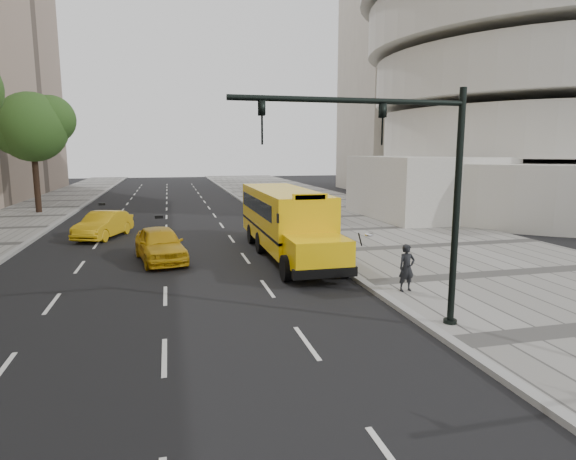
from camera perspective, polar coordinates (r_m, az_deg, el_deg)
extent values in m
plane|color=black|center=(21.66, -11.63, -3.65)|extent=(140.00, 140.00, 0.00)
cube|color=gray|center=(25.10, 16.89, -1.90)|extent=(12.00, 140.00, 0.15)
cube|color=gray|center=(22.65, 3.71, -2.71)|extent=(0.30, 140.00, 0.15)
cylinder|color=silver|center=(46.74, 27.35, 4.89)|extent=(32.00, 32.00, 4.00)
cylinder|color=silver|center=(46.68, 27.73, 9.91)|extent=(26.00, 26.00, 3.60)
cylinder|color=silver|center=(46.98, 28.13, 15.02)|extent=(27.60, 27.60, 3.60)
cylinder|color=silver|center=(47.65, 28.54, 20.03)|extent=(29.20, 29.20, 3.60)
cube|color=beige|center=(63.43, 14.28, 20.65)|extent=(14.00, 12.00, 35.00)
cube|color=silver|center=(35.90, 15.80, 4.86)|extent=(8.00, 10.00, 4.40)
cylinder|color=black|center=(41.37, -27.69, 5.69)|extent=(0.44, 0.44, 5.83)
sphere|color=#244617|center=(41.37, -28.08, 10.72)|extent=(5.15, 5.15, 5.15)
sphere|color=#244617|center=(41.40, -26.29, 11.68)|extent=(3.60, 3.60, 3.60)
sphere|color=#244617|center=(41.22, -29.58, 10.05)|extent=(3.34, 3.34, 3.34)
cube|color=yellow|center=(22.90, -0.57, 1.76)|extent=(2.50, 9.00, 2.45)
cube|color=yellow|center=(17.78, 3.54, -2.68)|extent=(2.20, 2.00, 1.10)
cube|color=black|center=(17.09, 4.40, -5.08)|extent=(2.38, 0.25, 0.35)
cube|color=black|center=(22.97, -0.57, 0.46)|extent=(2.52, 9.00, 0.12)
cube|color=black|center=(18.58, 2.60, 1.45)|extent=(2.05, 0.10, 0.90)
cube|color=black|center=(23.32, -0.85, 3.08)|extent=(2.52, 7.50, 0.70)
cube|color=yellow|center=(18.48, 2.62, 3.90)|extent=(1.40, 0.12, 0.28)
ellipsoid|color=silver|center=(16.87, 9.93, -0.70)|extent=(0.32, 0.32, 0.14)
cylinder|color=black|center=(17.01, 8.87, -1.27)|extent=(0.36, 0.47, 0.58)
cylinder|color=black|center=(17.90, -0.23, -4.55)|extent=(0.30, 1.00, 1.00)
cylinder|color=black|center=(18.55, 6.58, -4.12)|extent=(0.30, 1.00, 1.00)
cylinder|color=black|center=(22.87, -3.32, -1.50)|extent=(0.30, 1.00, 1.00)
cylinder|color=black|center=(23.38, 2.13, -1.25)|extent=(0.30, 1.00, 1.00)
cylinder|color=black|center=(25.29, -4.36, -0.46)|extent=(0.30, 1.00, 1.00)
cylinder|color=black|center=(25.76, 0.60, -0.25)|extent=(0.30, 1.00, 1.00)
imported|color=gold|center=(21.81, -14.92, -1.63)|extent=(2.59, 4.74, 1.53)
imported|color=gold|center=(28.68, -21.03, 0.58)|extent=(2.99, 4.71, 1.47)
imported|color=black|center=(16.59, 13.89, -4.37)|extent=(0.60, 0.42, 1.59)
cylinder|color=black|center=(13.44, 19.32, 1.96)|extent=(0.18, 0.18, 6.40)
cylinder|color=black|center=(14.14, 18.64, -10.49)|extent=(0.36, 0.36, 0.25)
cylinder|color=black|center=(12.01, 7.58, 14.98)|extent=(6.00, 0.14, 0.14)
imported|color=black|center=(12.29, 11.08, 12.19)|extent=(0.16, 0.20, 1.00)
imported|color=black|center=(11.36, -3.12, 12.59)|extent=(0.16, 0.20, 1.00)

